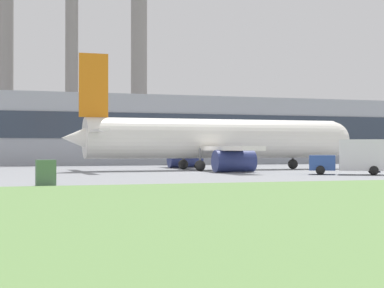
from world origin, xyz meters
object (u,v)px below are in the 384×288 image
at_px(baggage_truck, 353,158).
at_px(ground_crew_person, 378,161).
at_px(pushback_tug, 370,161).
at_px(airplane, 212,140).

bearing_deg(baggage_truck, ground_crew_person, 35.54).
relative_size(baggage_truck, ground_crew_person, 3.11).
bearing_deg(baggage_truck, pushback_tug, 51.24).
height_order(airplane, pushback_tug, airplane).
xyz_separation_m(airplane, pushback_tug, (15.97, -1.29, -2.02)).
xyz_separation_m(pushback_tug, ground_crew_person, (-5.08, -8.73, 0.17)).
bearing_deg(ground_crew_person, airplane, 137.38).
height_order(pushback_tug, baggage_truck, baggage_truck).
height_order(pushback_tug, ground_crew_person, ground_crew_person).
relative_size(pushback_tug, baggage_truck, 0.66).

